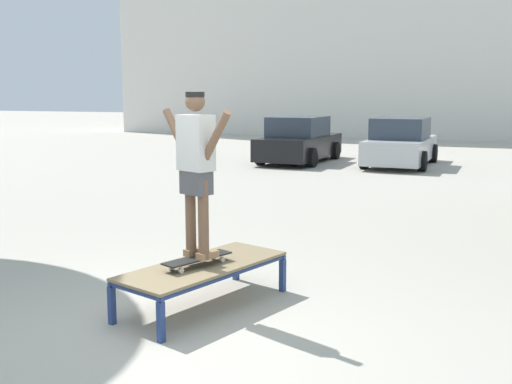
{
  "coord_description": "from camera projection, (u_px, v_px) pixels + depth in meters",
  "views": [
    {
      "loc": [
        2.88,
        -4.71,
        2.22
      ],
      "look_at": [
        0.13,
        2.28,
        1.0
      ],
      "focal_mm": 42.4,
      "sensor_mm": 36.0,
      "label": 1
    }
  ],
  "objects": [
    {
      "name": "skate_box",
      "position": [
        204.0,
        268.0,
        6.32
      ],
      "size": [
        1.3,
        2.04,
        0.46
      ],
      "color": "navy",
      "rests_on": "ground"
    },
    {
      "name": "skater",
      "position": [
        196.0,
        163.0,
        6.08
      ],
      "size": [
        0.95,
        0.46,
        1.69
      ],
      "color": "brown",
      "rests_on": "skateboard"
    },
    {
      "name": "ground_plane",
      "position": [
        155.0,
        331.0,
        5.72
      ],
      "size": [
        120.0,
        120.0,
        0.0
      ],
      "primitive_type": "plane",
      "color": "#B2AA9E"
    },
    {
      "name": "skateboard",
      "position": [
        198.0,
        259.0,
        6.24
      ],
      "size": [
        0.49,
        0.82,
        0.09
      ],
      "color": "black",
      "rests_on": "skate_box"
    },
    {
      "name": "car_black",
      "position": [
        299.0,
        141.0,
        19.92
      ],
      "size": [
        2.03,
        4.25,
        1.5
      ],
      "color": "black",
      "rests_on": "ground"
    },
    {
      "name": "car_silver",
      "position": [
        401.0,
        144.0,
        18.91
      ],
      "size": [
        2.0,
        4.24,
        1.5
      ],
      "color": "#B7BABF",
      "rests_on": "ground"
    }
  ]
}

